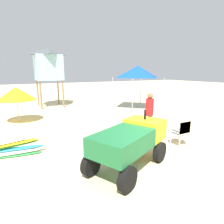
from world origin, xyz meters
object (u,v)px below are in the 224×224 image
surfboard_pile (4,149)px  beach_umbrella_left (16,94)px  popup_canopy (138,72)px  stacked_plastic_chairs (182,130)px  utility_cart (131,140)px  lifeguard_near_center (149,111)px  lifeguard_tower (48,64)px

surfboard_pile → beach_umbrella_left: size_ratio=1.34×
popup_canopy → beach_umbrella_left: popup_canopy is taller
stacked_plastic_chairs → popup_canopy: bearing=67.0°
utility_cart → beach_umbrella_left: 7.28m
stacked_plastic_chairs → lifeguard_near_center: lifeguard_near_center is taller
stacked_plastic_chairs → lifeguard_tower: size_ratio=0.24×
surfboard_pile → lifeguard_tower: bearing=69.7°
lifeguard_near_center → lifeguard_tower: 9.26m
stacked_plastic_chairs → surfboard_pile: 5.97m
lifeguard_near_center → utility_cart: bearing=-139.5°
surfboard_pile → lifeguard_near_center: 5.43m
surfboard_pile → beach_umbrella_left: 4.61m
utility_cart → surfboard_pile: utility_cart is taller
stacked_plastic_chairs → beach_umbrella_left: 8.18m
popup_canopy → beach_umbrella_left: 7.80m
stacked_plastic_chairs → popup_canopy: 7.37m
surfboard_pile → utility_cart: bearing=-37.3°
surfboard_pile → stacked_plastic_chairs: bearing=-20.3°
lifeguard_near_center → beach_umbrella_left: beach_umbrella_left is taller
lifeguard_near_center → lifeguard_tower: lifeguard_tower is taller
surfboard_pile → lifeguard_near_center: bearing=-5.9°
stacked_plastic_chairs → lifeguard_near_center: size_ratio=0.57×
lifeguard_near_center → popup_canopy: size_ratio=0.59×
utility_cart → popup_canopy: bearing=52.9°
utility_cart → lifeguard_near_center: size_ratio=1.58×
lifeguard_near_center → popup_canopy: bearing=59.0°
lifeguard_tower → beach_umbrella_left: bearing=-122.2°
utility_cart → lifeguard_near_center: (2.18, 1.86, 0.25)m
surfboard_pile → popup_canopy: popup_canopy is taller
popup_canopy → lifeguard_tower: 6.52m
utility_cart → lifeguard_tower: bearing=90.8°
stacked_plastic_chairs → popup_canopy: (2.77, 6.53, 1.99)m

